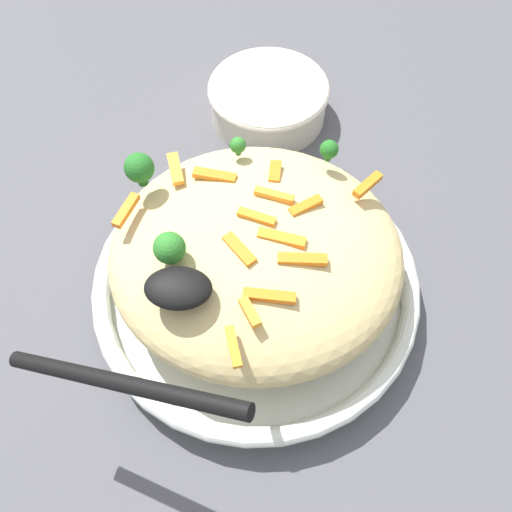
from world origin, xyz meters
The scene contains 23 objects.
ground_plane centered at (0.00, 0.00, 0.00)m, with size 2.40×2.40×0.00m, color #4C4C51.
serving_bowl centered at (0.00, 0.00, 0.02)m, with size 0.34×0.34×0.04m.
pasta_mound centered at (0.00, 0.00, 0.08)m, with size 0.28×0.26×0.10m, color #D1BA7A.
carrot_piece_0 centered at (0.00, -0.01, 0.13)m, with size 0.04×0.01×0.01m, color orange.
carrot_piece_1 centered at (0.12, -0.01, 0.13)m, with size 0.04×0.01×0.01m, color orange.
carrot_piece_2 centered at (-0.01, -0.07, 0.13)m, with size 0.03×0.01×0.01m, color orange.
carrot_piece_3 centered at (-0.04, -0.03, 0.13)m, with size 0.03×0.01×0.01m, color orange.
carrot_piece_4 centered at (0.08, -0.07, 0.12)m, with size 0.04×0.01×0.01m, color orange.
carrot_piece_5 centered at (-0.01, -0.03, 0.13)m, with size 0.04×0.01×0.01m, color orange.
carrot_piece_6 centered at (-0.10, -0.06, 0.13)m, with size 0.03×0.01×0.01m, color orange.
carrot_piece_7 centered at (-0.04, 0.03, 0.13)m, with size 0.04×0.01×0.01m, color orange.
carrot_piece_8 centered at (0.01, 0.03, 0.13)m, with size 0.04×0.01×0.01m, color orange.
carrot_piece_9 centered at (0.04, -0.06, 0.13)m, with size 0.04×0.01×0.01m, color orange.
carrot_piece_10 centered at (-0.02, 0.01, 0.13)m, with size 0.04×0.01×0.01m, color orange.
carrot_piece_11 centered at (0.00, 0.08, 0.13)m, with size 0.03×0.01×0.01m, color orange.
carrot_piece_12 centered at (0.01, 0.11, 0.12)m, with size 0.03×0.01×0.01m, color orange.
carrot_piece_13 centered at (-0.02, 0.07, 0.13)m, with size 0.04×0.01×0.01m, color orange.
broccoli_floret_0 centered at (0.02, -0.09, 0.13)m, with size 0.02×0.02×0.02m.
broccoli_floret_1 centered at (0.11, -0.05, 0.14)m, with size 0.03×0.03×0.04m.
broccoli_floret_2 centered at (-0.07, -0.09, 0.14)m, with size 0.02×0.02×0.02m.
broccoli_floret_3 centered at (0.07, 0.03, 0.14)m, with size 0.03×0.03×0.03m.
serving_spoon centered at (0.07, 0.11, 0.15)m, with size 0.19×0.14×0.08m.
companion_bowl centered at (0.00, -0.28, 0.03)m, with size 0.16×0.16×0.05m.
Camera 1 is at (-0.02, 0.26, 0.51)m, focal length 36.61 mm.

